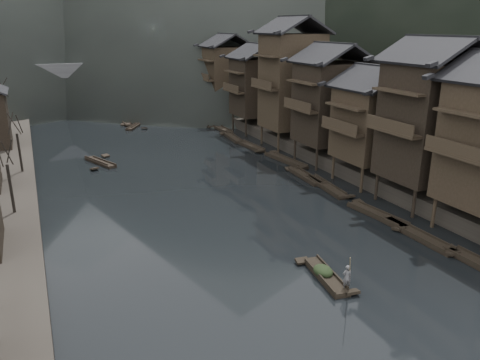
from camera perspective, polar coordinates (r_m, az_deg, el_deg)
water at (r=32.22m, az=6.01°, el=-10.90°), size 300.00×300.00×0.00m
right_bank at (r=82.34m, az=13.36°, el=7.52°), size 40.00×200.00×1.80m
stilt_houses at (r=54.74m, az=11.72°, el=10.85°), size 9.00×67.60×17.06m
bare_trees at (r=43.33m, az=-26.96°, el=3.81°), size 3.76×61.98×7.51m
moored_sampans at (r=56.45m, az=4.69°, el=2.37°), size 3.21×65.51×0.47m
midriver_boats at (r=71.50m, az=-14.32°, el=5.28°), size 11.34×28.29×0.45m
stone_bridge at (r=97.79m, az=-15.85°, el=11.48°), size 40.00×6.00×9.00m
hero_sampan at (r=31.54m, az=10.36°, el=-11.39°), size 1.80×5.39×0.44m
cargo_heap at (r=31.41m, az=10.12°, el=-10.28°), size 1.17×1.53×0.70m
boatman at (r=29.89m, az=12.92°, el=-11.06°), size 0.65×0.49×1.61m
bamboo_pole at (r=28.87m, az=13.60°, el=-6.57°), size 1.94×2.22×3.46m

